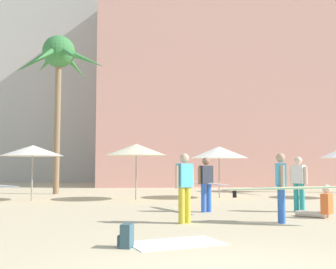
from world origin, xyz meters
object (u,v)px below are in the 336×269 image
Objects in this scene: beach_towel at (176,243)px; person_near_left at (184,185)px; cafe_umbrella_0 at (33,151)px; palm_tree_far_left at (59,60)px; person_far_right at (283,186)px; cafe_umbrella_1 at (136,150)px; person_near_right at (321,206)px; cafe_umbrella_2 at (219,152)px; person_mid_center at (299,181)px; person_mid_left at (205,182)px; backpack at (126,236)px.

person_near_left is at bearing 78.60° from beach_towel.
cafe_umbrella_0 is at bearing 116.06° from beach_towel.
person_far_right is at bearing -57.36° from palm_tree_far_left.
person_near_right is (5.06, -6.80, -1.85)m from cafe_umbrella_1.
person_near_right is (1.24, -7.36, -1.77)m from cafe_umbrella_2.
cafe_umbrella_2 reaches higher than person_mid_center.
person_mid_left is at bearing 128.17° from person_far_right.
palm_tree_far_left is 3.23× the size of cafe_umbrella_0.
beach_towel is at bearing -87.02° from cafe_umbrella_1.
person_mid_center reaches higher than beach_towel.
cafe_umbrella_1 is at bearing -75.55° from backpack.
backpack is (-0.39, -10.56, -1.97)m from cafe_umbrella_1.
person_near_left is (0.54, 2.67, 0.97)m from beach_towel.
cafe_umbrella_2 is 1.53× the size of person_mid_center.
cafe_umbrella_2 reaches higher than person_far_right.
cafe_umbrella_2 is 8.53m from person_far_right.
palm_tree_far_left reaches higher than cafe_umbrella_2.
cafe_umbrella_1 reaches higher than backpack.
person_mid_left reaches higher than person_near_right.
person_near_left is at bearing 172.40° from person_mid_center.
cafe_umbrella_1 is at bearing -6.94° from person_near_right.
cafe_umbrella_2 is at bearing 8.24° from cafe_umbrella_1.
cafe_umbrella_2 is at bearing 73.05° from beach_towel.
beach_towel is 5.58m from person_mid_left.
person_near_right is at bearing -128.91° from backpack.
palm_tree_far_left reaches higher than beach_towel.
cafe_umbrella_1 is 5.56m from person_mid_left.
palm_tree_far_left is 15.47m from person_far_right.
person_mid_center is (5.06, -5.36, -1.21)m from cafe_umbrella_1.
beach_towel is at bearing -72.06° from palm_tree_far_left.
cafe_umbrella_2 is at bearing 140.67° from person_mid_left.
backpack is at bearing -110.80° from cafe_umbrella_2.
person_mid_left is (-1.43, 2.91, -0.01)m from person_far_right.
person_far_right is (3.55, -7.89, -1.23)m from cafe_umbrella_1.
person_near_left is (5.17, -11.63, -6.16)m from palm_tree_far_left.
person_far_right is at bearing -157.58° from person_mid_center.
cafe_umbrella_2 is 1.51× the size of person_near_left.
palm_tree_far_left is at bearing -167.64° from person_mid_left.
person_far_right is 1.78× the size of person_mid_center.
person_near_right is (5.46, 3.75, 0.12)m from backpack.
palm_tree_far_left is 16.59m from backpack.
cafe_umbrella_1 is 3.87m from cafe_umbrella_2.
palm_tree_far_left is at bearing 107.94° from beach_towel.
person_mid_left is (2.12, -4.99, -1.24)m from cafe_umbrella_1.
person_near_right is at bearing 36.16° from person_mid_left.
person_far_right is at bearing -130.50° from person_near_left.
beach_towel is 0.56× the size of person_far_right.
person_near_left is (1.46, 2.97, 0.77)m from backpack.
backpack is 4.82m from person_far_right.
person_mid_left is 2.80m from person_near_left.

